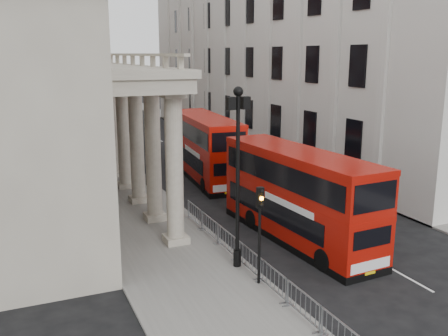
% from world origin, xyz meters
% --- Properties ---
extents(ground, '(260.00, 260.00, 0.00)m').
position_xyz_m(ground, '(0.00, 0.00, 0.00)').
color(ground, black).
rests_on(ground, ground).
extents(sidewalk_west, '(6.00, 140.00, 0.12)m').
position_xyz_m(sidewalk_west, '(-3.00, 30.00, 0.06)').
color(sidewalk_west, slate).
rests_on(sidewalk_west, ground).
extents(sidewalk_east, '(3.00, 140.00, 0.12)m').
position_xyz_m(sidewalk_east, '(13.50, 30.00, 0.06)').
color(sidewalk_east, slate).
rests_on(sidewalk_east, ground).
extents(kerb, '(0.20, 140.00, 0.14)m').
position_xyz_m(kerb, '(-0.05, 30.00, 0.07)').
color(kerb, slate).
rests_on(kerb, ground).
extents(east_building, '(8.00, 55.00, 25.00)m').
position_xyz_m(east_building, '(16.00, 32.00, 12.50)').
color(east_building, '#BCB9B0').
rests_on(east_building, ground).
extents(monument_column, '(8.00, 8.00, 54.20)m').
position_xyz_m(monument_column, '(6.00, 92.00, 15.98)').
color(monument_column, '#60605E').
rests_on(monument_column, ground).
extents(lamp_post_south, '(1.05, 0.44, 8.32)m').
position_xyz_m(lamp_post_south, '(-0.60, 4.00, 4.91)').
color(lamp_post_south, black).
rests_on(lamp_post_south, sidewalk_west).
extents(lamp_post_mid, '(1.05, 0.44, 8.32)m').
position_xyz_m(lamp_post_mid, '(-0.60, 20.00, 4.91)').
color(lamp_post_mid, black).
rests_on(lamp_post_mid, sidewalk_west).
extents(lamp_post_north, '(1.05, 0.44, 8.32)m').
position_xyz_m(lamp_post_north, '(-0.60, 36.00, 4.91)').
color(lamp_post_north, black).
rests_on(lamp_post_north, sidewalk_west).
extents(traffic_light, '(0.28, 0.33, 4.30)m').
position_xyz_m(traffic_light, '(-0.50, 1.98, 3.11)').
color(traffic_light, black).
rests_on(traffic_light, sidewalk_west).
extents(crowd_barriers, '(0.50, 18.75, 1.10)m').
position_xyz_m(crowd_barriers, '(-0.35, 2.23, 0.67)').
color(crowd_barriers, gray).
rests_on(crowd_barriers, sidewalk_west).
extents(bus_near, '(3.43, 11.46, 4.88)m').
position_xyz_m(bus_near, '(3.92, 6.13, 2.55)').
color(bus_near, '#A20F07').
rests_on(bus_near, ground).
extents(bus_far, '(3.87, 11.86, 5.03)m').
position_xyz_m(bus_far, '(4.32, 20.63, 2.63)').
color(bus_far, '#B51108').
rests_on(bus_far, ground).
extents(pedestrian_a, '(0.78, 0.70, 1.79)m').
position_xyz_m(pedestrian_a, '(-3.88, 16.61, 1.02)').
color(pedestrian_a, black).
rests_on(pedestrian_a, sidewalk_west).
extents(pedestrian_b, '(0.90, 0.74, 1.71)m').
position_xyz_m(pedestrian_b, '(-5.04, 15.79, 0.97)').
color(pedestrian_b, black).
rests_on(pedestrian_b, sidewalk_west).
extents(pedestrian_c, '(1.01, 0.74, 1.88)m').
position_xyz_m(pedestrian_c, '(-3.95, 20.15, 1.06)').
color(pedestrian_c, black).
rests_on(pedestrian_c, sidewalk_west).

